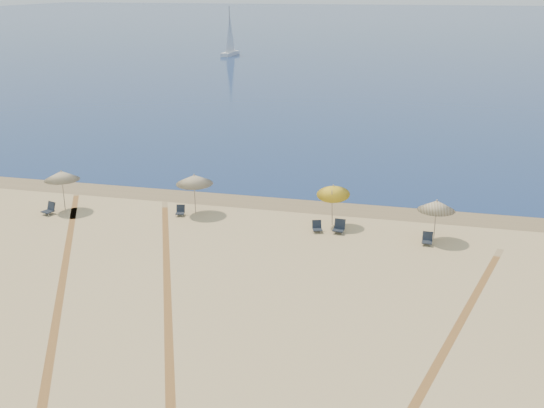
{
  "coord_description": "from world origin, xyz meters",
  "views": [
    {
      "loc": [
        8.41,
        -14.38,
        13.37
      ],
      "look_at": [
        0.0,
        20.0,
        1.3
      ],
      "focal_mm": 42.97,
      "sensor_mm": 36.0,
      "label": 1
    }
  ],
  "objects_px": {
    "chair_4": "(317,227)",
    "sailboat_1": "(230,41)",
    "umbrella_1": "(62,175)",
    "chair_6": "(427,239)",
    "chair_2": "(49,209)",
    "chair_3": "(180,211)",
    "chair_5": "(339,227)",
    "umbrella_2": "(194,179)",
    "umbrella_3": "(333,190)",
    "umbrella_4": "(437,205)"
  },
  "relations": [
    {
      "from": "umbrella_2",
      "to": "chair_3",
      "type": "xyz_separation_m",
      "value": [
        -0.75,
        -0.59,
        -1.87
      ]
    },
    {
      "from": "umbrella_3",
      "to": "chair_3",
      "type": "bearing_deg",
      "value": -177.15
    },
    {
      "from": "chair_2",
      "to": "umbrella_3",
      "type": "bearing_deg",
      "value": 27.32
    },
    {
      "from": "chair_6",
      "to": "chair_4",
      "type": "bearing_deg",
      "value": 177.93
    },
    {
      "from": "umbrella_3",
      "to": "chair_2",
      "type": "xyz_separation_m",
      "value": [
        -17.03,
        -2.16,
        -1.81
      ]
    },
    {
      "from": "umbrella_3",
      "to": "chair_3",
      "type": "distance_m",
      "value": 9.41
    },
    {
      "from": "chair_2",
      "to": "chair_6",
      "type": "distance_m",
      "value": 22.45
    },
    {
      "from": "umbrella_2",
      "to": "chair_5",
      "type": "relative_size",
      "value": 3.23
    },
    {
      "from": "umbrella_2",
      "to": "sailboat_1",
      "type": "height_order",
      "value": "sailboat_1"
    },
    {
      "from": "chair_2",
      "to": "chair_4",
      "type": "bearing_deg",
      "value": 23.49
    },
    {
      "from": "umbrella_3",
      "to": "chair_4",
      "type": "distance_m",
      "value": 2.31
    },
    {
      "from": "umbrella_1",
      "to": "umbrella_4",
      "type": "height_order",
      "value": "umbrella_1"
    },
    {
      "from": "umbrella_2",
      "to": "sailboat_1",
      "type": "bearing_deg",
      "value": 105.89
    },
    {
      "from": "umbrella_2",
      "to": "umbrella_3",
      "type": "relative_size",
      "value": 0.94
    },
    {
      "from": "umbrella_1",
      "to": "chair_3",
      "type": "relative_size",
      "value": 3.7
    },
    {
      "from": "chair_2",
      "to": "chair_4",
      "type": "distance_m",
      "value": 16.37
    },
    {
      "from": "umbrella_1",
      "to": "sailboat_1",
      "type": "bearing_deg",
      "value": 100.73
    },
    {
      "from": "chair_6",
      "to": "sailboat_1",
      "type": "relative_size",
      "value": 0.07
    },
    {
      "from": "umbrella_4",
      "to": "chair_6",
      "type": "distance_m",
      "value": 1.88
    },
    {
      "from": "umbrella_3",
      "to": "chair_3",
      "type": "relative_size",
      "value": 3.83
    },
    {
      "from": "chair_2",
      "to": "chair_5",
      "type": "distance_m",
      "value": 17.62
    },
    {
      "from": "umbrella_4",
      "to": "chair_6",
      "type": "bearing_deg",
      "value": -115.0
    },
    {
      "from": "chair_3",
      "to": "chair_6",
      "type": "height_order",
      "value": "chair_6"
    },
    {
      "from": "chair_4",
      "to": "umbrella_1",
      "type": "bearing_deg",
      "value": 161.06
    },
    {
      "from": "umbrella_1",
      "to": "chair_6",
      "type": "xyz_separation_m",
      "value": [
        21.97,
        -0.44,
        -1.91
      ]
    },
    {
      "from": "chair_3",
      "to": "umbrella_3",
      "type": "bearing_deg",
      "value": -8.84
    },
    {
      "from": "chair_4",
      "to": "sailboat_1",
      "type": "xyz_separation_m",
      "value": [
        -32.73,
        88.96,
        2.5
      ]
    },
    {
      "from": "umbrella_4",
      "to": "chair_3",
      "type": "height_order",
      "value": "umbrella_4"
    },
    {
      "from": "umbrella_1",
      "to": "chair_4",
      "type": "bearing_deg",
      "value": 0.06
    },
    {
      "from": "chair_2",
      "to": "chair_5",
      "type": "bearing_deg",
      "value": 23.77
    },
    {
      "from": "chair_2",
      "to": "sailboat_1",
      "type": "distance_m",
      "value": 91.45
    },
    {
      "from": "chair_5",
      "to": "sailboat_1",
      "type": "xyz_separation_m",
      "value": [
        -33.96,
        88.8,
        2.45
      ]
    },
    {
      "from": "umbrella_3",
      "to": "chair_5",
      "type": "height_order",
      "value": "umbrella_3"
    },
    {
      "from": "umbrella_4",
      "to": "sailboat_1",
      "type": "bearing_deg",
      "value": 113.83
    },
    {
      "from": "chair_4",
      "to": "sailboat_1",
      "type": "bearing_deg",
      "value": 91.2
    },
    {
      "from": "umbrella_3",
      "to": "sailboat_1",
      "type": "bearing_deg",
      "value": 110.84
    },
    {
      "from": "umbrella_1",
      "to": "umbrella_2",
      "type": "relative_size",
      "value": 1.03
    },
    {
      "from": "umbrella_2",
      "to": "chair_6",
      "type": "height_order",
      "value": "umbrella_2"
    },
    {
      "from": "umbrella_4",
      "to": "sailboat_1",
      "type": "xyz_separation_m",
      "value": [
        -39.17,
        88.68,
        0.79
      ]
    },
    {
      "from": "umbrella_2",
      "to": "umbrella_4",
      "type": "distance_m",
      "value": 14.25
    },
    {
      "from": "umbrella_2",
      "to": "chair_3",
      "type": "relative_size",
      "value": 3.61
    },
    {
      "from": "umbrella_1",
      "to": "umbrella_3",
      "type": "bearing_deg",
      "value": 4.17
    },
    {
      "from": "chair_4",
      "to": "umbrella_3",
      "type": "bearing_deg",
      "value": 41.12
    },
    {
      "from": "umbrella_4",
      "to": "chair_5",
      "type": "bearing_deg",
      "value": -178.7
    },
    {
      "from": "umbrella_2",
      "to": "chair_4",
      "type": "xyz_separation_m",
      "value": [
        7.77,
        -1.32,
        -1.86
      ]
    },
    {
      "from": "umbrella_2",
      "to": "chair_2",
      "type": "distance_m",
      "value": 9.06
    },
    {
      "from": "chair_3",
      "to": "chair_5",
      "type": "distance_m",
      "value": 9.78
    },
    {
      "from": "chair_3",
      "to": "umbrella_4",
      "type": "bearing_deg",
      "value": -13.43
    },
    {
      "from": "chair_2",
      "to": "chair_5",
      "type": "height_order",
      "value": "chair_5"
    },
    {
      "from": "chair_5",
      "to": "chair_3",
      "type": "bearing_deg",
      "value": -178.45
    }
  ]
}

